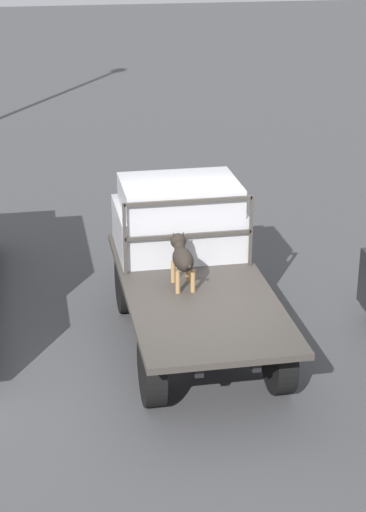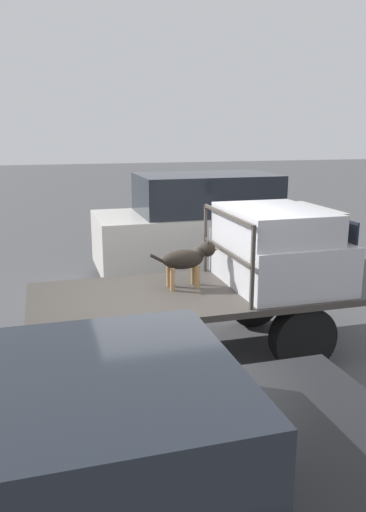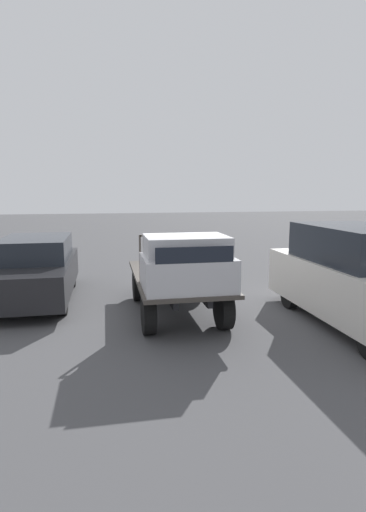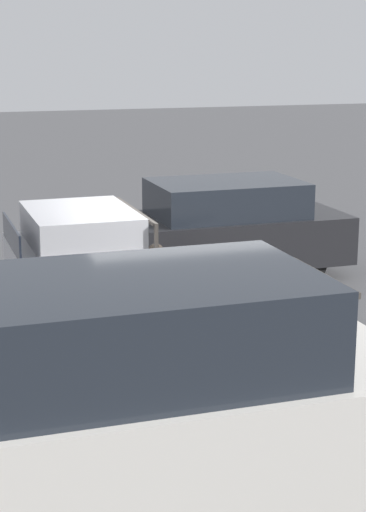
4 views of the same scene
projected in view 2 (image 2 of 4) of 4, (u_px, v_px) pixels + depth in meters
The scene contains 7 objects.
ground_plane at pixel (188, 355), 6.57m from camera, with size 80.00×80.00×0.00m, color #474749.
flatbed_truck at pixel (189, 310), 6.42m from camera, with size 3.98×1.83×0.88m.
truck_cab at pixel (278, 248), 6.56m from camera, with size 1.37×1.71×1.02m.
truck_headboard at pixel (226, 240), 6.33m from camera, with size 0.04×1.71×0.98m.
dog at pixel (189, 258), 6.43m from camera, with size 0.91×0.25×0.63m.
parked_sedan at pixel (61, 502), 2.86m from camera, with size 4.30×1.78×1.59m.
parked_pickup_far at pixel (214, 226), 10.03m from camera, with size 4.84×1.89×2.04m.
Camera 2 is at (-1.73, -5.80, 2.86)m, focal length 35.00 mm.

